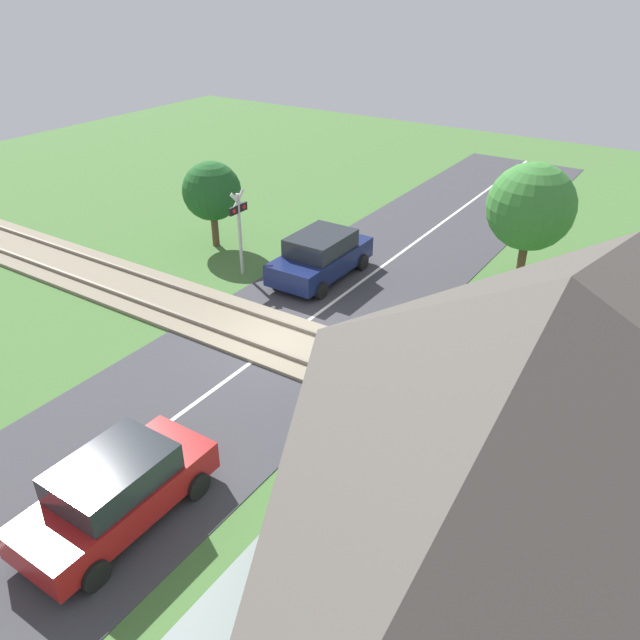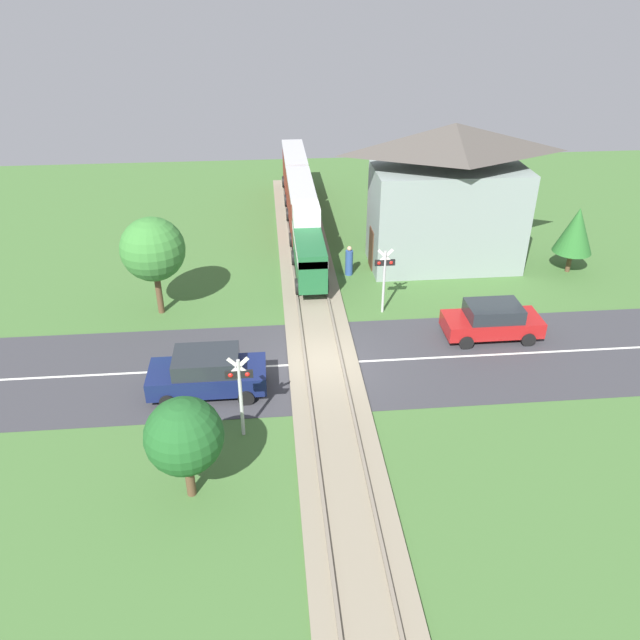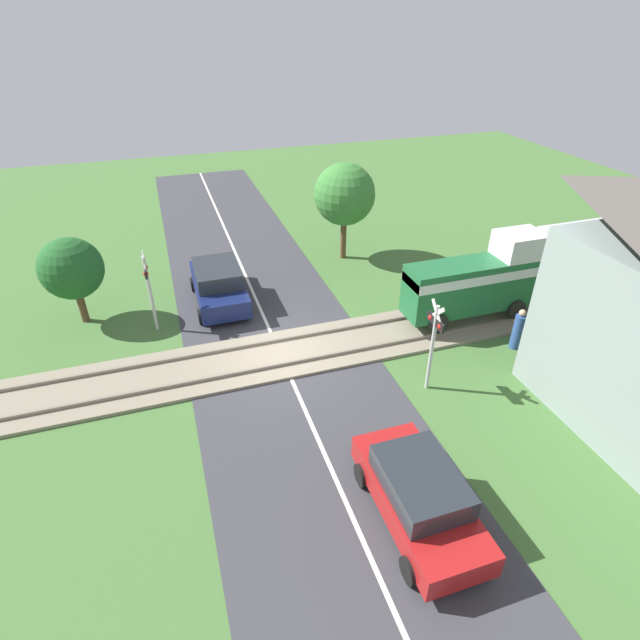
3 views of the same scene
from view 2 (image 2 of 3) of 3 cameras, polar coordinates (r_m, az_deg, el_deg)
The scene contains 13 objects.
ground_plane at distance 25.00m, azimuth 0.30°, elevation -4.03°, with size 60.00×60.00×0.00m, color #426B33.
road_surface at distance 24.99m, azimuth 0.30°, elevation -4.01°, with size 48.00×6.40×0.02m.
track_bed at distance 24.96m, azimuth 0.30°, elevation -3.90°, with size 2.80×48.00×0.24m.
train at distance 36.82m, azimuth -1.82°, elevation 10.77°, with size 1.58×18.30×3.18m.
car_near_crossing at distance 23.37m, azimuth -10.26°, elevation -4.74°, with size 4.30×2.05×1.66m.
car_far_side at distance 27.34m, azimuth 15.47°, elevation -0.02°, with size 4.07×1.91×1.55m.
crossing_signal_west_approach at distance 20.51m, azimuth -7.33°, elevation -6.02°, with size 0.90×0.18×3.13m.
crossing_signal_east_approach at distance 27.87m, azimuth 5.91°, elevation 4.36°, with size 0.90×0.18×3.13m.
station_building at distance 32.60m, azimuth 11.62°, elevation 10.75°, with size 8.20×3.90×7.35m.
pedestrian_by_station at distance 31.90m, azimuth 2.67°, elevation 5.34°, with size 0.38×0.38×1.55m.
tree_by_station at distance 34.11m, azimuth 22.35°, elevation 7.59°, with size 1.94×1.94×3.44m.
tree_roadside_hedge at distance 28.19m, azimuth -15.04°, elevation 6.25°, with size 2.82×2.82×4.54m.
tree_beyond_track at distance 18.46m, azimuth -12.32°, elevation -10.36°, with size 2.29×2.29×3.39m.
Camera 2 is at (-2.01, -20.63, 13.97)m, focal length 35.00 mm.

